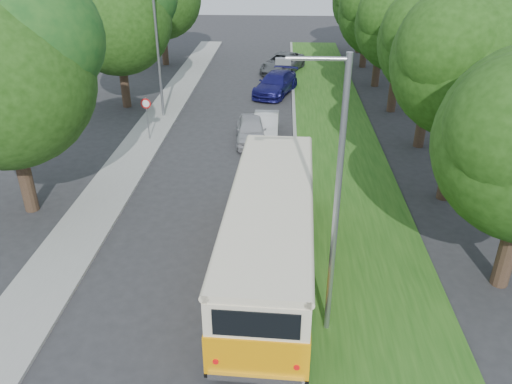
# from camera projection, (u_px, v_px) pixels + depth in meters

# --- Properties ---
(ground) EXTENTS (120.00, 120.00, 0.00)m
(ground) POSITION_uv_depth(u_px,v_px,m) (194.00, 273.00, 17.00)
(ground) COLOR #2B2B2D
(ground) RESTS_ON ground
(curb) EXTENTS (0.20, 70.00, 0.15)m
(curb) POSITION_uv_depth(u_px,v_px,m) (297.00, 204.00, 21.22)
(curb) COLOR gray
(curb) RESTS_ON ground
(grass_verge) EXTENTS (4.50, 70.00, 0.13)m
(grass_verge) POSITION_uv_depth(u_px,v_px,m) (353.00, 205.00, 21.11)
(grass_verge) COLOR #214F15
(grass_verge) RESTS_ON ground
(sidewalk) EXTENTS (2.20, 70.00, 0.12)m
(sidewalk) POSITION_uv_depth(u_px,v_px,m) (104.00, 199.00, 21.63)
(sidewalk) COLOR gray
(sidewalk) RESTS_ON ground
(treeline) EXTENTS (24.27, 41.91, 9.46)m
(treeline) POSITION_uv_depth(u_px,v_px,m) (290.00, 15.00, 30.04)
(treeline) COLOR #332319
(treeline) RESTS_ON ground
(lamppost_near) EXTENTS (1.71, 0.16, 8.00)m
(lamppost_near) POSITION_uv_depth(u_px,v_px,m) (334.00, 198.00, 12.56)
(lamppost_near) COLOR gray
(lamppost_near) RESTS_ON ground
(lamppost_far) EXTENTS (1.71, 0.16, 7.50)m
(lamppost_far) POSITION_uv_depth(u_px,v_px,m) (156.00, 51.00, 29.50)
(lamppost_far) COLOR gray
(lamppost_far) RESTS_ON ground
(warning_sign) EXTENTS (0.56, 0.10, 2.50)m
(warning_sign) POSITION_uv_depth(u_px,v_px,m) (147.00, 111.00, 27.03)
(warning_sign) COLOR gray
(warning_sign) RESTS_ON ground
(vintage_bus) EXTENTS (3.06, 10.49, 3.09)m
(vintage_bus) POSITION_uv_depth(u_px,v_px,m) (270.00, 234.00, 16.33)
(vintage_bus) COLOR #FD9E08
(vintage_bus) RESTS_ON ground
(car_silver) EXTENTS (1.95, 4.18, 1.38)m
(car_silver) POSITION_uv_depth(u_px,v_px,m) (251.00, 130.00, 27.39)
(car_silver) COLOR #B2B2B7
(car_silver) RESTS_ON ground
(car_white) EXTENTS (1.38, 3.92, 1.29)m
(car_white) POSITION_uv_depth(u_px,v_px,m) (266.00, 125.00, 28.17)
(car_white) COLOR silver
(car_white) RESTS_ON ground
(car_blue) EXTENTS (3.60, 5.61, 1.51)m
(car_blue) POSITION_uv_depth(u_px,v_px,m) (276.00, 84.00, 35.53)
(car_blue) COLOR navy
(car_blue) RESTS_ON ground
(car_grey) EXTENTS (4.11, 6.05, 1.54)m
(car_grey) POSITION_uv_depth(u_px,v_px,m) (283.00, 63.00, 41.10)
(car_grey) COLOR #53575B
(car_grey) RESTS_ON ground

